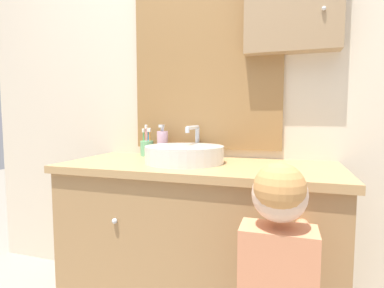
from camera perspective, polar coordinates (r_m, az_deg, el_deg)
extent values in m
cube|color=beige|center=(1.77, 4.21, 12.10)|extent=(3.20, 0.06, 2.50)
cube|color=olive|center=(1.76, 2.58, 16.35)|extent=(0.86, 0.02, 1.05)
cube|color=#B2C1CC|center=(1.76, 2.52, 16.39)|extent=(0.80, 0.01, 0.99)
sphere|color=silver|center=(1.66, 23.83, 22.57)|extent=(0.02, 0.02, 0.02)
cube|color=#A37A4C|center=(1.59, 1.14, -18.95)|extent=(1.29, 0.53, 0.77)
cube|color=tan|center=(1.47, 1.17, -4.42)|extent=(1.33, 0.57, 0.03)
sphere|color=silver|center=(1.40, -14.53, -14.00)|extent=(0.02, 0.02, 0.02)
sphere|color=silver|center=(1.21, 11.51, -17.09)|extent=(0.02, 0.02, 0.02)
cylinder|color=silver|center=(1.49, -1.45, -1.96)|extent=(0.39, 0.39, 0.08)
cylinder|color=silver|center=(1.49, -1.45, -0.51)|extent=(0.32, 0.32, 0.01)
cylinder|color=silver|center=(1.70, 1.02, 0.37)|extent=(0.02, 0.02, 0.17)
cylinder|color=silver|center=(1.61, 0.11, 3.15)|extent=(0.02, 0.18, 0.02)
cylinder|color=silver|center=(1.53, -0.90, 2.59)|extent=(0.02, 0.02, 0.02)
sphere|color=white|center=(1.68, 4.57, -1.46)|extent=(0.05, 0.05, 0.05)
cylinder|color=#66B27F|center=(1.77, -8.57, -0.84)|extent=(0.08, 0.08, 0.09)
cylinder|color=orange|center=(1.76, -8.04, 0.54)|extent=(0.01, 0.01, 0.15)
cube|color=white|center=(1.75, -8.07, 2.68)|extent=(0.01, 0.02, 0.02)
cylinder|color=#3884DB|center=(1.78, -8.30, 0.57)|extent=(0.01, 0.01, 0.15)
cube|color=white|center=(1.78, -8.33, 2.64)|extent=(0.01, 0.02, 0.02)
cylinder|color=#47B26B|center=(1.77, -9.21, 0.51)|extent=(0.01, 0.01, 0.15)
cube|color=white|center=(1.77, -9.24, 2.57)|extent=(0.01, 0.02, 0.02)
cylinder|color=pink|center=(1.75, -8.71, 0.83)|extent=(0.01, 0.01, 0.17)
cube|color=white|center=(1.75, -8.74, 3.29)|extent=(0.01, 0.02, 0.02)
cylinder|color=#CCA3BC|center=(1.74, -5.65, 0.03)|extent=(0.06, 0.06, 0.15)
cylinder|color=silver|center=(1.73, -5.67, 2.81)|extent=(0.02, 0.02, 0.02)
cube|color=silver|center=(1.72, -5.82, 3.42)|extent=(0.02, 0.03, 0.02)
cube|color=tan|center=(1.02, 15.90, -24.64)|extent=(0.22, 0.12, 0.36)
sphere|color=beige|center=(0.92, 16.33, -9.22)|extent=(0.16, 0.16, 0.16)
sphere|color=tan|center=(0.90, 16.34, -8.10)|extent=(0.15, 0.15, 0.15)
cylinder|color=tan|center=(1.16, 20.31, -14.83)|extent=(0.05, 0.27, 0.05)
cylinder|color=orange|center=(1.28, 20.06, -11.07)|extent=(0.01, 0.05, 0.12)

